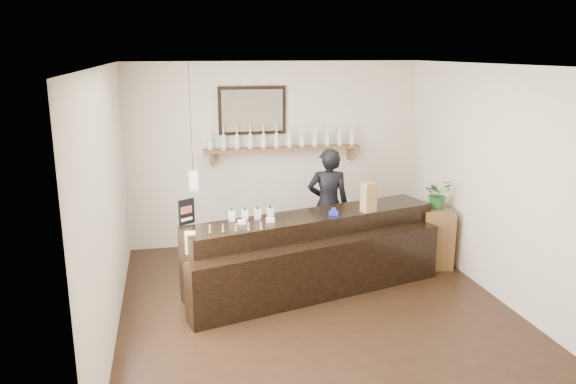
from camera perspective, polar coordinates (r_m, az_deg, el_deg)
The scene contains 10 objects.
ground at distance 6.78m, azimuth 2.82°, elevation -11.64°, with size 5.00×5.00×0.00m, color black.
room_shell at distance 6.23m, azimuth 3.01°, elevation 2.59°, with size 5.00×5.00×5.00m.
back_wall_decor at distance 8.48m, azimuth -2.18°, elevation 6.06°, with size 2.66×0.96×1.69m.
counter at distance 7.15m, azimuth 2.73°, elevation -6.39°, with size 3.40×1.75×1.10m.
promo_sign at distance 6.77m, azimuth -10.28°, elevation -2.00°, with size 0.20×0.14×0.31m.
paper_bag at distance 7.25m, azimuth 8.20°, elevation -0.53°, with size 0.21×0.18×0.38m.
tape_dispenser at distance 7.08m, azimuth 4.66°, elevation -2.06°, with size 0.13×0.08×0.10m.
side_cabinet at distance 8.18m, azimuth 14.70°, elevation -4.37°, with size 0.53×0.64×0.83m.
potted_plant at distance 8.01m, azimuth 14.98°, elevation -0.18°, with size 0.37×0.32×0.41m, color #255C27.
shopkeeper at distance 8.02m, azimuth 4.11°, elevation -0.53°, with size 0.67×0.44×1.84m, color black.
Camera 1 is at (-1.61, -5.89, 2.96)m, focal length 35.00 mm.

